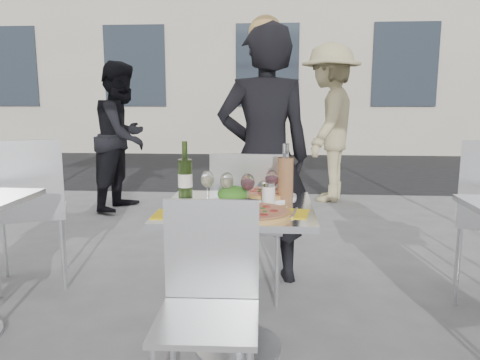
# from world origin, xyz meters

# --- Properties ---
(ground) EXTENTS (80.00, 80.00, 0.00)m
(ground) POSITION_xyz_m (0.00, 0.00, 0.00)
(ground) COLOR slate
(street_asphalt) EXTENTS (24.00, 5.00, 0.00)m
(street_asphalt) POSITION_xyz_m (0.00, 6.50, 0.00)
(street_asphalt) COLOR black
(street_asphalt) RESTS_ON ground
(main_table) EXTENTS (0.72, 0.72, 0.75)m
(main_table) POSITION_xyz_m (0.00, 0.00, 0.54)
(main_table) COLOR #B7BABF
(main_table) RESTS_ON ground
(chair_far) EXTENTS (0.44, 0.46, 0.95)m
(chair_far) POSITION_xyz_m (0.02, 0.59, 0.56)
(chair_far) COLOR silver
(chair_far) RESTS_ON ground
(chair_near) EXTENTS (0.40, 0.41, 0.86)m
(chair_near) POSITION_xyz_m (-0.08, -0.47, 0.51)
(chair_near) COLOR silver
(chair_near) RESTS_ON ground
(side_chair_lfar) EXTENTS (0.61, 0.62, 1.01)m
(side_chair_lfar) POSITION_xyz_m (-1.43, 0.67, 0.60)
(side_chair_lfar) COLOR silver
(side_chair_lfar) RESTS_ON ground
(woman_diner) EXTENTS (0.70, 0.52, 1.74)m
(woman_diner) POSITION_xyz_m (0.11, 0.95, 0.87)
(woman_diner) COLOR black
(woman_diner) RESTS_ON ground
(pedestrian_a) EXTENTS (0.78, 0.92, 1.67)m
(pedestrian_a) POSITION_xyz_m (-1.55, 3.02, 0.84)
(pedestrian_a) COLOR black
(pedestrian_a) RESTS_ON ground
(pedestrian_b) EXTENTS (1.05, 1.40, 1.93)m
(pedestrian_b) POSITION_xyz_m (0.85, 3.67, 0.96)
(pedestrian_b) COLOR tan
(pedestrian_b) RESTS_ON ground
(pizza_near) EXTENTS (0.36, 0.36, 0.02)m
(pizza_near) POSITION_xyz_m (0.08, -0.18, 0.76)
(pizza_near) COLOR tan
(pizza_near) RESTS_ON main_table
(pizza_far) EXTENTS (0.31, 0.31, 0.03)m
(pizza_far) POSITION_xyz_m (0.14, 0.21, 0.77)
(pizza_far) COLOR white
(pizza_far) RESTS_ON main_table
(salad_plate) EXTENTS (0.22, 0.22, 0.09)m
(salad_plate) POSITION_xyz_m (-0.03, 0.06, 0.79)
(salad_plate) COLOR white
(salad_plate) RESTS_ON main_table
(wine_bottle) EXTENTS (0.07, 0.08, 0.29)m
(wine_bottle) POSITION_xyz_m (-0.29, 0.18, 0.86)
(wine_bottle) COLOR #3A5720
(wine_bottle) RESTS_ON main_table
(carafe) EXTENTS (0.08, 0.08, 0.29)m
(carafe) POSITION_xyz_m (0.23, 0.13, 0.87)
(carafe) COLOR tan
(carafe) RESTS_ON main_table
(sugar_shaker) EXTENTS (0.06, 0.06, 0.11)m
(sugar_shaker) POSITION_xyz_m (0.15, 0.04, 0.80)
(sugar_shaker) COLOR white
(sugar_shaker) RESTS_ON main_table
(wineglass_white_a) EXTENTS (0.07, 0.07, 0.16)m
(wineglass_white_a) POSITION_xyz_m (-0.16, 0.08, 0.86)
(wineglass_white_a) COLOR white
(wineglass_white_a) RESTS_ON main_table
(wineglass_white_b) EXTENTS (0.07, 0.07, 0.16)m
(wineglass_white_b) POSITION_xyz_m (-0.06, 0.04, 0.86)
(wineglass_white_b) COLOR white
(wineglass_white_b) RESTS_ON main_table
(wineglass_red_a) EXTENTS (0.07, 0.07, 0.16)m
(wineglass_red_a) POSITION_xyz_m (0.05, 0.00, 0.86)
(wineglass_red_a) COLOR white
(wineglass_red_a) RESTS_ON main_table
(wineglass_red_b) EXTENTS (0.07, 0.07, 0.16)m
(wineglass_red_b) POSITION_xyz_m (0.16, 0.12, 0.86)
(wineglass_red_b) COLOR white
(wineglass_red_b) RESTS_ON main_table
(napkin_left) EXTENTS (0.18, 0.20, 0.01)m
(napkin_left) POSITION_xyz_m (-0.27, -0.20, 0.75)
(napkin_left) COLOR yellow
(napkin_left) RESTS_ON main_table
(napkin_right) EXTENTS (0.21, 0.21, 0.01)m
(napkin_right) POSITION_xyz_m (0.24, -0.14, 0.75)
(napkin_right) COLOR yellow
(napkin_right) RESTS_ON main_table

